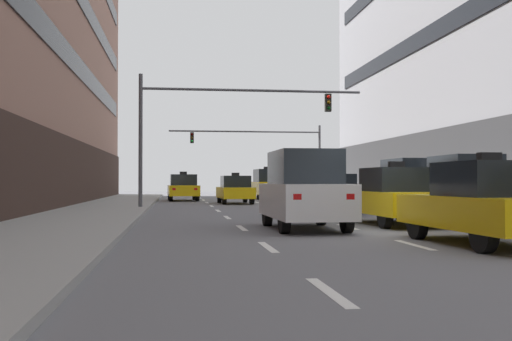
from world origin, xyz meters
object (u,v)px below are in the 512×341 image
at_px(car_parked_2, 464,187).
at_px(pedestrian_0, 451,186).
at_px(car_driving_1, 331,194).
at_px(taxi_driving_2, 183,188).
at_px(taxi_driving_4, 486,204).
at_px(traffic_signal_1, 269,145).
at_px(traffic_signal_0, 214,116).
at_px(pedestrian_1, 425,185).
at_px(taxi_driving_0, 267,184).
at_px(taxi_driving_6, 235,190).
at_px(taxi_driving_3, 395,197).
at_px(car_parked_3, 410,185).
at_px(car_driving_5, 304,190).

distance_m(car_parked_2, pedestrian_0, 10.50).
xyz_separation_m(car_parked_2, pedestrian_0, (3.98, 9.72, -0.04)).
relative_size(car_driving_1, pedestrian_0, 2.71).
xyz_separation_m(taxi_driving_2, taxi_driving_4, (5.89, -29.11, -0.01)).
xyz_separation_m(traffic_signal_1, pedestrian_0, (6.65, -18.32, -3.09)).
xyz_separation_m(traffic_signal_0, pedestrian_0, (12.16, 1.46, -3.28)).
distance_m(car_driving_1, taxi_driving_4, 12.90).
relative_size(taxi_driving_4, pedestrian_1, 2.78).
relative_size(taxi_driving_0, taxi_driving_6, 1.04).
xyz_separation_m(car_driving_1, pedestrian_0, (7.53, 5.09, 0.26)).
xyz_separation_m(taxi_driving_3, pedestrian_1, (7.05, 14.70, 0.27)).
distance_m(taxi_driving_4, car_parked_3, 13.77).
height_order(taxi_driving_3, pedestrian_1, taxi_driving_3).
xyz_separation_m(taxi_driving_0, car_parked_2, (3.41, -23.93, 0.02)).
bearing_deg(car_driving_5, taxi_driving_3, 22.58).
bearing_deg(taxi_driving_4, traffic_signal_0, 105.60).
bearing_deg(traffic_signal_0, taxi_driving_3, -65.98).
bearing_deg(taxi_driving_4, taxi_driving_0, 89.71).
relative_size(taxi_driving_6, pedestrian_0, 2.74).
bearing_deg(taxi_driving_2, pedestrian_1, -33.32).
xyz_separation_m(taxi_driving_4, pedestrian_0, (7.55, 17.99, 0.21)).
xyz_separation_m(taxi_driving_6, pedestrian_1, (10.17, -3.05, 0.32)).
distance_m(car_driving_1, taxi_driving_2, 17.26).
bearing_deg(car_parked_3, car_parked_2, -90.00).
distance_m(taxi_driving_0, taxi_driving_3, 26.40).
bearing_deg(taxi_driving_0, taxi_driving_4, -90.29).
xyz_separation_m(taxi_driving_3, taxi_driving_4, (-0.16, -5.81, 0.00)).
bearing_deg(taxi_driving_2, taxi_driving_4, -78.57).
distance_m(car_parked_3, pedestrian_0, 6.15).
bearing_deg(taxi_driving_0, car_parked_3, -79.79).
distance_m(taxi_driving_0, pedestrian_1, 13.66).
xyz_separation_m(taxi_driving_2, traffic_signal_1, (6.79, 7.19, 3.29)).
relative_size(taxi_driving_0, taxi_driving_3, 0.97).
bearing_deg(car_parked_2, taxi_driving_0, 98.10).
bearing_deg(traffic_signal_1, car_driving_1, -92.15).
bearing_deg(traffic_signal_1, car_parked_3, -83.38).
height_order(car_driving_5, car_parked_2, car_parked_2).
bearing_deg(traffic_signal_0, taxi_driving_6, 76.71).
height_order(taxi_driving_0, taxi_driving_2, taxi_driving_0).
height_order(taxi_driving_2, traffic_signal_0, traffic_signal_0).
height_order(car_driving_1, car_parked_2, car_parked_2).
xyz_separation_m(car_driving_5, traffic_signal_0, (-1.76, 11.98, 3.26)).
bearing_deg(taxi_driving_6, pedestrian_1, -16.68).
height_order(taxi_driving_3, pedestrian_0, taxi_driving_3).
xyz_separation_m(pedestrian_0, pedestrian_1, (-0.34, 2.52, 0.06)).
xyz_separation_m(taxi_driving_4, pedestrian_1, (7.21, 20.51, 0.27)).
bearing_deg(taxi_driving_4, traffic_signal_1, 88.58).
xyz_separation_m(car_parked_3, traffic_signal_1, (-2.67, 23.01, 3.02)).
relative_size(taxi_driving_3, pedestrian_0, 2.92).
bearing_deg(traffic_signal_0, pedestrian_0, 6.83).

